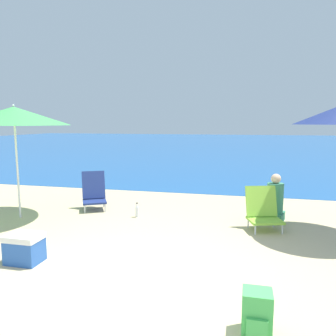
{
  "coord_description": "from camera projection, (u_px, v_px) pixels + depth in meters",
  "views": [
    {
      "loc": [
        1.2,
        -3.13,
        1.77
      ],
      "look_at": [
        -0.07,
        2.23,
        1.0
      ],
      "focal_mm": 35.0,
      "sensor_mm": 36.0,
      "label": 1
    }
  ],
  "objects": [
    {
      "name": "sea_water",
      "position": [
        231.0,
        144.0,
        27.43
      ],
      "size": [
        60.0,
        40.0,
        0.01
      ],
      "color": "#1E5699",
      "rests_on": "ground"
    },
    {
      "name": "seagull",
      "position": [
        270.0,
        204.0,
        6.56
      ],
      "size": [
        0.27,
        0.11,
        0.23
      ],
      "color": "gold",
      "rests_on": "ground"
    },
    {
      "name": "backpack_green",
      "position": [
        257.0,
        313.0,
        2.74
      ],
      "size": [
        0.25,
        0.25,
        0.38
      ],
      "color": "#47B756",
      "rests_on": "ground"
    },
    {
      "name": "beach_umbrella_green",
      "position": [
        14.0,
        116.0,
        5.88
      ],
      "size": [
        1.96,
        1.96,
        2.09
      ],
      "color": "white",
      "rests_on": "ground"
    },
    {
      "name": "ground_plane",
      "position": [
        127.0,
        288.0,
        3.53
      ],
      "size": [
        60.0,
        60.0,
        0.0
      ],
      "primitive_type": "plane",
      "color": "#C6B284"
    },
    {
      "name": "beach_chair_lime",
      "position": [
        263.0,
        210.0,
        5.45
      ],
      "size": [
        0.65,
        0.65,
        0.7
      ],
      "rotation": [
        0.0,
        0.0,
        0.3
      ],
      "color": "silver",
      "rests_on": "ground"
    },
    {
      "name": "water_bottle",
      "position": [
        137.0,
        211.0,
        6.16
      ],
      "size": [
        0.07,
        0.07,
        0.28
      ],
      "color": "silver",
      "rests_on": "ground"
    },
    {
      "name": "beach_chair_navy",
      "position": [
        94.0,
        192.0,
        6.72
      ],
      "size": [
        0.67,
        0.7,
        0.76
      ],
      "rotation": [
        0.0,
        0.0,
        0.5
      ],
      "color": "silver",
      "rests_on": "ground"
    },
    {
      "name": "cooler_box",
      "position": [
        24.0,
        248.0,
        4.15
      ],
      "size": [
        0.43,
        0.33,
        0.37
      ],
      "color": "#2859B2",
      "rests_on": "ground"
    },
    {
      "name": "person_seated_near",
      "position": [
        275.0,
        202.0,
        5.89
      ],
      "size": [
        0.41,
        0.45,
        0.86
      ],
      "rotation": [
        0.0,
        0.0,
        -0.27
      ],
      "color": "#3F8C66",
      "rests_on": "ground"
    }
  ]
}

